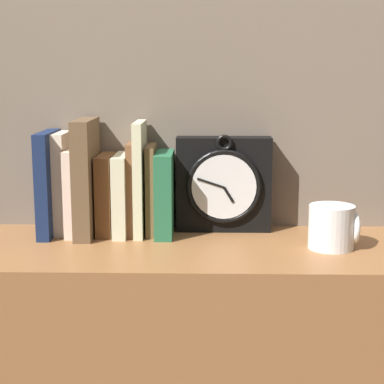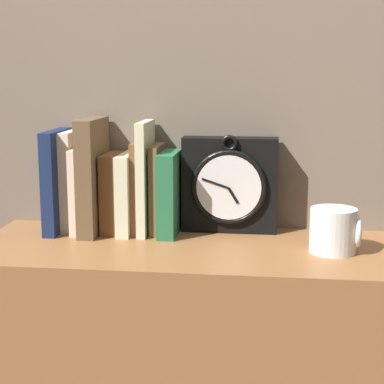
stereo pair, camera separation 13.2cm
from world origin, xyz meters
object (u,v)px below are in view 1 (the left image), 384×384
Objects in this scene: book_slot2_cream at (73,191)px; book_slot6_brown at (132,188)px; book_slot5_cream at (122,195)px; mug at (333,227)px; book_slot9_green at (165,194)px; book_slot4_brown at (106,194)px; book_slot8_brown at (152,190)px; book_slot3_brown at (86,178)px; clock at (224,184)px; book_slot1_cream at (63,183)px; book_slot0_navy at (49,184)px; book_slot7_cream at (140,178)px.

book_slot2_cream is 0.13m from book_slot6_brown.
book_slot5_cream reaches higher than mug.
book_slot4_brown is at bearing 176.37° from book_slot9_green.
book_slot2_cream is 0.96× the size of book_slot8_brown.
book_slot6_brown is at bearing 10.90° from book_slot3_brown.
clock is at bearing 15.54° from book_slot9_green.
book_slot1_cream reaches higher than book_slot4_brown.
book_slot4_brown is 0.50m from mug.
clock is 0.97× the size of book_slot0_navy.
book_slot4_brown is 0.10m from book_slot8_brown.
clock is at bearing 6.01° from book_slot0_navy.
book_slot9_green is (0.05, -0.00, -0.03)m from book_slot7_cream.
book_slot9_green is at bearing -1.06° from book_slot2_cream.
book_slot3_brown is 0.18m from book_slot9_green.
clock reaches higher than mug.
book_slot7_cream reaches higher than book_slot4_brown.
book_slot3_brown is at bearing -3.28° from book_slot0_navy.
book_slot2_cream is at bearing 8.71° from book_slot0_navy.
clock is 1.09× the size of book_slot6_brown.
book_slot3_brown is 1.02× the size of book_slot7_cream.
mug is (0.36, -0.11, -0.05)m from book_slot9_green.
book_slot4_brown is at bearing 3.59° from book_slot2_cream.
book_slot8_brown is 0.41m from mug.
book_slot2_cream is (-0.34, -0.03, -0.01)m from clock.
book_slot6_brown is at bearing 19.71° from book_slot5_cream.
book_slot9_green is (-0.13, -0.04, -0.02)m from clock.
book_slot8_brown is 1.08× the size of book_slot9_green.
book_slot3_brown is (0.09, -0.00, 0.01)m from book_slot0_navy.
book_slot8_brown reaches higher than mug.
book_slot2_cream is 0.07m from book_slot4_brown.
book_slot7_cream is 0.04m from book_slot8_brown.
book_slot9_green is 1.85× the size of mug.
book_slot7_cream is 2.52× the size of mug.
book_slot0_navy is at bearing -179.05° from book_slot9_green.
book_slot3_brown is at bearing -171.84° from book_slot5_cream.
mug is (0.56, -0.11, -0.05)m from book_slot2_cream.
book_slot9_green reaches higher than book_slot4_brown.
clock is at bearing 8.74° from book_slot8_brown.
book_slot1_cream is (0.03, 0.02, -0.00)m from book_slot0_navy.
book_slot0_navy reaches higher than book_slot9_green.
book_slot7_cream is 0.43m from mug.
book_slot1_cream is at bearing 35.16° from book_slot0_navy.
book_slot6_brown reaches higher than mug.
book_slot6_brown is (-0.21, -0.03, -0.00)m from clock.
book_slot6_brown is 1.04× the size of book_slot8_brown.
book_slot5_cream is (0.13, -0.01, -0.02)m from book_slot1_cream.
book_slot0_navy is at bearing -177.61° from book_slot7_cream.
book_slot8_brown reaches higher than book_slot2_cream.
clock is 0.27m from mug.
book_slot0_navy is 0.89× the size of book_slot3_brown.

